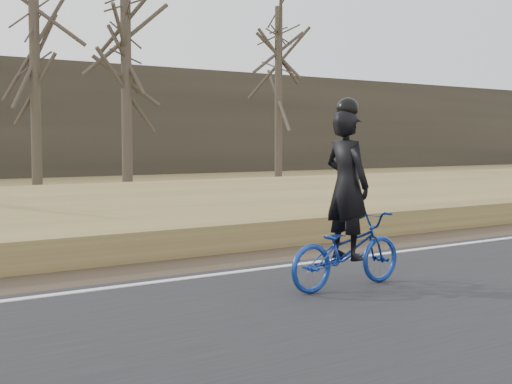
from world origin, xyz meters
TOP-DOWN VIEW (x-y plane):
  - cyclist at (5.72, -1.39)m, footprint 1.73×0.66m
  - bare_tree_center at (7.94, 17.02)m, footprint 0.36×0.36m
  - bare_tree_right at (10.38, 14.90)m, footprint 0.36×0.36m
  - bare_tree_far_right at (19.31, 18.18)m, footprint 0.36×0.36m

SIDE VIEW (x-z plane):
  - cyclist at x=5.72m, z-range -0.34..1.93m
  - bare_tree_center at x=7.94m, z-range 0.00..7.63m
  - bare_tree_right at x=10.38m, z-range 0.00..7.81m
  - bare_tree_far_right at x=19.31m, z-range 0.00..7.85m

